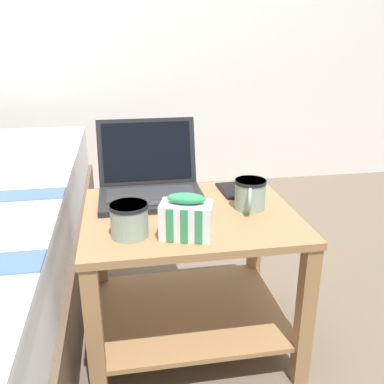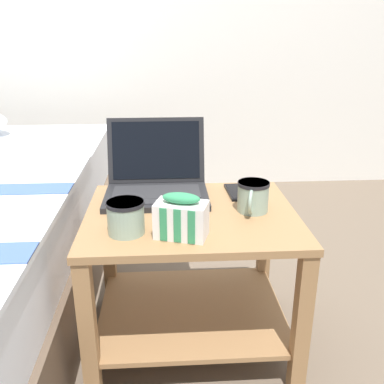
# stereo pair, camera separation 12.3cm
# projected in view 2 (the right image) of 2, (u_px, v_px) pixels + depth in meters

# --- Properties ---
(ground_plane) EXTENTS (8.00, 8.00, 0.00)m
(ground_plane) POSITION_uv_depth(u_px,v_px,m) (191.00, 339.00, 1.46)
(ground_plane) COLOR brown
(bedside_table) EXTENTS (0.64, 0.52, 0.47)m
(bedside_table) POSITION_uv_depth(u_px,v_px,m) (191.00, 261.00, 1.36)
(bedside_table) COLOR #997047
(bedside_table) RESTS_ON ground_plane
(laptop) EXTENTS (0.34, 0.29, 0.24)m
(laptop) POSITION_uv_depth(u_px,v_px,m) (156.00, 181.00, 1.43)
(laptop) COLOR black
(laptop) RESTS_ON bedside_table
(mug_front_left) EXTENTS (0.10, 0.13, 0.09)m
(mug_front_left) POSITION_uv_depth(u_px,v_px,m) (253.00, 195.00, 1.29)
(mug_front_left) COLOR #8CA593
(mug_front_left) RESTS_ON bedside_table
(mug_front_right) EXTENTS (0.10, 0.14, 0.09)m
(mug_front_right) POSITION_uv_depth(u_px,v_px,m) (126.00, 215.00, 1.15)
(mug_front_right) COLOR #8CA593
(mug_front_right) RESTS_ON bedside_table
(snack_bag) EXTENTS (0.15, 0.12, 0.12)m
(snack_bag) POSITION_uv_depth(u_px,v_px,m) (181.00, 217.00, 1.12)
(snack_bag) COLOR white
(snack_bag) RESTS_ON bedside_table
(cell_phone) EXTENTS (0.08, 0.15, 0.01)m
(cell_phone) POSITION_uv_depth(u_px,v_px,m) (238.00, 192.00, 1.45)
(cell_phone) COLOR black
(cell_phone) RESTS_ON bedside_table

